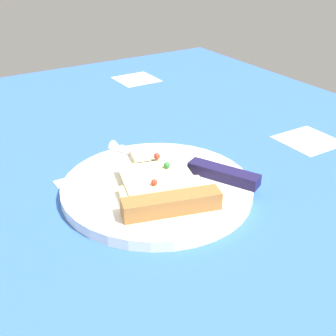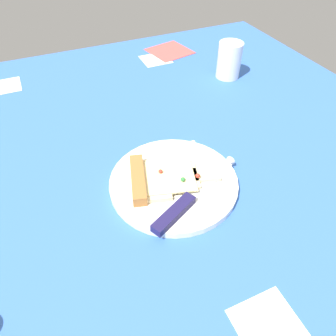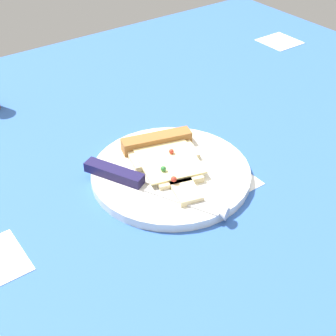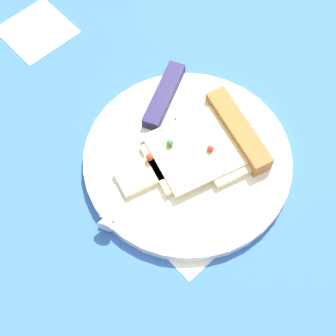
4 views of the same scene
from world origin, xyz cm
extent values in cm
cube|color=#3360B7|center=(0.00, 0.00, -1.50)|extent=(126.73, 126.73, 3.00)
cube|color=white|center=(3.15, 3.83, -0.10)|extent=(9.00, 9.00, 0.20)
cube|color=white|center=(-45.97, -30.91, -0.10)|extent=(9.00, 9.00, 0.20)
cylinder|color=white|center=(9.64, -1.92, 0.72)|extent=(25.52, 25.52, 1.44)
cube|color=beige|center=(8.54, -5.77, 1.94)|extent=(12.23, 8.80, 1.00)
cube|color=beige|center=(10.06, -0.48, 1.94)|extent=(8.47, 7.37, 1.00)
cube|color=beige|center=(11.44, 4.32, 1.94)|extent=(4.90, 5.99, 1.00)
cube|color=#F2E099|center=(9.37, -2.89, 2.59)|extent=(11.60, 12.15, 0.30)
cube|color=#9E6633|center=(7.71, -8.65, 2.54)|extent=(12.25, 5.81, 2.20)
sphere|color=red|center=(7.99, -4.05, 3.14)|extent=(0.81, 0.81, 0.81)
sphere|color=red|center=(12.04, 2.07, 3.19)|extent=(0.91, 0.91, 0.91)
sphere|color=#2D7A38|center=(11.79, -0.98, 3.17)|extent=(0.87, 0.87, 0.87)
cube|color=silver|center=(12.57, 5.10, 1.59)|extent=(7.12, 11.64, 0.30)
cone|color=silver|center=(9.91, 10.48, 1.59)|extent=(2.68, 2.68, 2.00)
cube|color=#1E1947|center=(17.89, -5.65, 2.24)|extent=(6.41, 9.94, 1.60)
camera|label=1|loc=(-16.50, -46.69, 31.54)|focal=47.97mm
camera|label=2|loc=(48.77, -20.36, 46.25)|focal=33.54mm
camera|label=3|loc=(45.76, 47.20, 47.68)|focal=51.22mm
camera|label=4|loc=(-10.70, 20.24, 56.44)|focal=54.97mm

